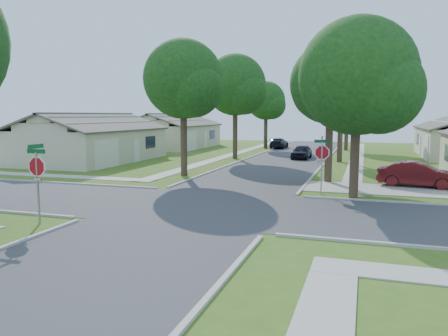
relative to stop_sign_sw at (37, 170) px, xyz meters
name	(u,v)px	position (x,y,z in m)	size (l,w,h in m)	color
ground	(202,207)	(4.70, 4.70, -2.03)	(100.00, 100.00, 0.00)	#395B18
road_ns	(202,207)	(4.70, 4.70, -2.03)	(7.00, 100.00, 0.02)	#333335
sidewalk_ne	(357,157)	(10.80, 30.70, -2.01)	(1.20, 40.00, 0.04)	#9E9B91
sidewalk_nw	(236,153)	(-1.40, 30.70, -2.01)	(1.20, 40.00, 0.04)	#9E9B91
driveway	(385,190)	(12.60, 11.80, -2.01)	(8.80, 3.60, 0.05)	#9E9B91
stop_sign_sw	(37,170)	(0.00, 0.00, 0.00)	(1.05, 0.80, 2.98)	gray
stop_sign_ne	(322,155)	(9.40, 9.40, 0.00)	(1.05, 0.80, 2.98)	gray
tree_e_near	(331,87)	(9.45, 13.71, 3.61)	(4.97, 4.80, 8.28)	#38281C
tree_e_mid	(342,89)	(9.46, 25.71, 4.22)	(5.59, 5.40, 9.21)	#38281C
tree_e_far	(348,98)	(9.45, 38.71, 3.95)	(5.17, 5.00, 8.72)	#38281C
tree_w_near	(184,83)	(0.06, 13.71, 4.08)	(5.38, 5.20, 8.97)	#38281C
tree_w_mid	(236,88)	(0.06, 25.71, 4.46)	(5.80, 5.60, 9.56)	#38281C
tree_w_far	(266,103)	(0.05, 38.71, 3.48)	(4.76, 4.60, 8.04)	#38281C
tree_ne_corner	(359,82)	(11.06, 8.91, 3.56)	(5.80, 5.60, 8.66)	#38281C
house_nw_near	(92,144)	(-11.29, 19.70, -0.51)	(8.42, 13.60, 4.23)	#C1B898
house_nw_far	(173,135)	(-11.29, 36.70, -0.51)	(8.42, 13.60, 4.23)	#C1B898
car_driveway	(418,175)	(14.37, 13.40, -1.32)	(1.51, 4.32, 1.42)	#4D1014
car_curb_east	(302,152)	(5.90, 27.49, -1.38)	(1.53, 3.80, 1.29)	black
car_curb_west	(279,143)	(1.50, 39.46, -1.41)	(1.74, 4.28, 1.24)	black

